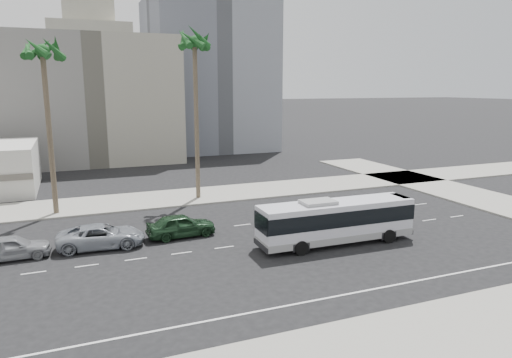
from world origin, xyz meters
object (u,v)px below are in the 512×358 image
car_a (181,225)px  palm_mid (43,54)px  palm_near (195,45)px  city_bus (336,220)px  car_b (101,236)px  car_c (12,247)px

car_a → palm_mid: size_ratio=0.34×
palm_mid → palm_near: bearing=4.2°
car_a → palm_mid: palm_mid is taller
city_bus → car_b: (-15.51, 5.33, -0.91)m
car_b → city_bus: bearing=-104.9°
car_a → palm_near: size_ratio=0.31×
city_bus → palm_near: 21.85m
car_a → car_c: (-11.16, -0.46, -0.07)m
car_b → palm_mid: size_ratio=0.39×
car_c → palm_mid: palm_mid is taller
city_bus → car_a: size_ratio=2.26×
palm_near → palm_mid: 13.09m
car_a → car_b: (-5.66, -0.28, -0.05)m
car_c → palm_mid: size_ratio=0.31×
city_bus → car_b: city_bus is taller
city_bus → palm_mid: size_ratio=0.76×
car_b → palm_mid: palm_mid is taller
city_bus → palm_near: bearing=109.6°
car_b → car_c: car_b is taller
car_a → car_b: size_ratio=0.87×
city_bus → car_a: 11.36m
city_bus → car_b: size_ratio=1.96×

